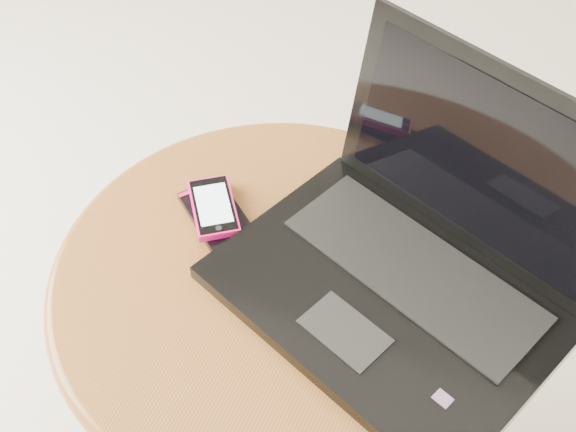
% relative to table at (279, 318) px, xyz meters
% --- Properties ---
extents(table, '(0.58, 0.58, 0.46)m').
position_rel_table_xyz_m(table, '(0.00, 0.00, 0.00)').
color(table, maroon).
rests_on(table, ground).
extents(laptop, '(0.48, 0.44, 0.26)m').
position_rel_table_xyz_m(laptop, '(0.15, 0.05, 0.15)').
color(laptop, black).
rests_on(laptop, table).
extents(phone_black, '(0.13, 0.12, 0.01)m').
position_rel_table_xyz_m(phone_black, '(-0.11, 0.05, 0.10)').
color(phone_black, black).
rests_on(phone_black, table).
extents(phone_pink, '(0.10, 0.11, 0.01)m').
position_rel_table_xyz_m(phone_pink, '(-0.12, 0.05, 0.12)').
color(phone_pink, '#FF167E').
rests_on(phone_pink, phone_black).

